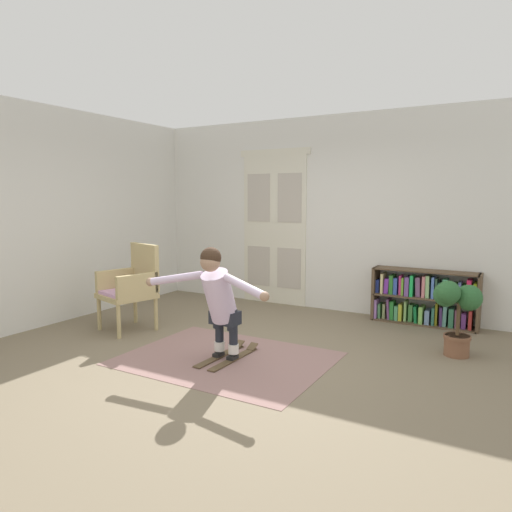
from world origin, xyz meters
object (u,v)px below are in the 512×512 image
at_px(skis_pair, 228,356).
at_px(person_skier, 218,295).
at_px(potted_plant, 456,308).
at_px(wicker_chair, 132,285).
at_px(bookshelf, 424,299).

bearing_deg(skis_pair, person_skier, -91.51).
height_order(potted_plant, person_skier, person_skier).
xyz_separation_m(wicker_chair, skis_pair, (1.68, -0.32, -0.56)).
distance_m(potted_plant, person_skier, 2.55).
distance_m(potted_plant, skis_pair, 2.50).
relative_size(bookshelf, person_skier, 0.93).
distance_m(bookshelf, wicker_chair, 3.87).
distance_m(bookshelf, person_skier, 3.05).
bearing_deg(wicker_chair, potted_plant, 14.52).
bearing_deg(potted_plant, bookshelf, 114.56).
relative_size(wicker_chair, potted_plant, 1.33).
distance_m(bookshelf, potted_plant, 1.26).
distance_m(wicker_chair, skis_pair, 1.80).
height_order(bookshelf, wicker_chair, wicker_chair).
distance_m(bookshelf, skis_pair, 2.90).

